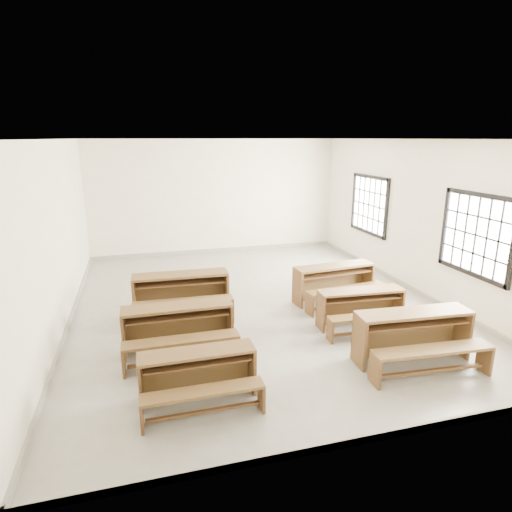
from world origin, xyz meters
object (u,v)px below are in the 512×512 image
object	(u,v)px
desk_set_2	(181,291)
desk_set_3	(414,333)
desk_set_1	(178,326)
desk_set_5	(335,281)
desk_set_4	(362,306)
desk_set_0	(198,373)

from	to	relation	value
desk_set_2	desk_set_3	xyz separation A→B (m)	(3.11, -2.69, -0.01)
desk_set_1	desk_set_5	world-z (taller)	desk_set_1
desk_set_1	desk_set_4	distance (m)	3.17
desk_set_0	desk_set_5	bearing A→B (deg)	40.02
desk_set_4	desk_set_3	bearing A→B (deg)	-80.08
desk_set_1	desk_set_2	bearing A→B (deg)	82.50
desk_set_2	desk_set_4	bearing A→B (deg)	-23.08
desk_set_1	desk_set_2	distance (m)	1.47
desk_set_4	desk_set_5	bearing A→B (deg)	89.46
desk_set_4	desk_set_2	bearing A→B (deg)	158.69
desk_set_0	desk_set_5	distance (m)	4.13
desk_set_0	desk_set_1	xyz separation A→B (m)	(-0.11, 1.34, 0.06)
desk_set_3	desk_set_0	bearing A→B (deg)	-173.93
desk_set_1	desk_set_5	bearing A→B (deg)	22.29
desk_set_3	desk_set_5	size ratio (longest dim) A/B	1.02
desk_set_0	desk_set_4	world-z (taller)	desk_set_4
desk_set_2	desk_set_5	world-z (taller)	desk_set_2
desk_set_1	desk_set_5	distance (m)	3.52
desk_set_2	desk_set_5	bearing A→B (deg)	-0.56
desk_set_3	desk_set_4	xyz separation A→B (m)	(-0.14, 1.29, -0.06)
desk_set_2	desk_set_4	size ratio (longest dim) A/B	1.16
desk_set_0	desk_set_5	size ratio (longest dim) A/B	0.84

